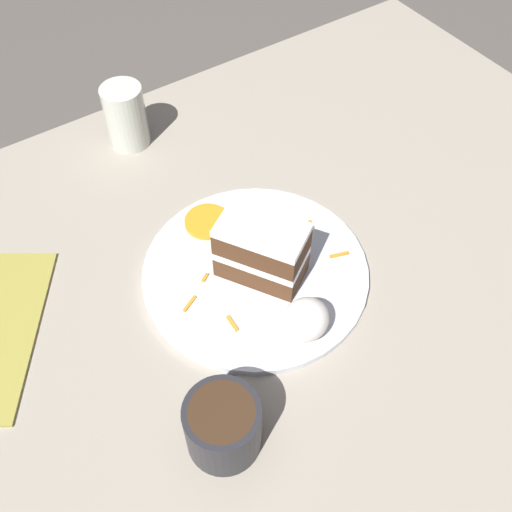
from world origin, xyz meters
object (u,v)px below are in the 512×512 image
at_px(cake_slice, 262,250).
at_px(drinking_glass, 127,120).
at_px(plate, 256,273).
at_px(cream_dollop, 306,320).
at_px(orange_garnish, 207,222).
at_px(coffee_mug, 223,425).

height_order(cake_slice, drinking_glass, drinking_glass).
height_order(plate, cake_slice, cake_slice).
xyz_separation_m(cream_dollop, drinking_glass, (-0.02, 0.42, 0.00)).
xyz_separation_m(plate, drinking_glass, (-0.02, 0.32, 0.04)).
distance_m(orange_garnish, drinking_glass, 0.22).
bearing_deg(cream_dollop, cake_slice, 85.39).
bearing_deg(drinking_glass, orange_garnish, -87.81).
relative_size(cream_dollop, orange_garnish, 0.91).
distance_m(cream_dollop, drinking_glass, 0.42).
relative_size(cream_dollop, coffee_mug, 0.71).
bearing_deg(plate, cream_dollop, -91.65).
xyz_separation_m(orange_garnish, coffee_mug, (-0.14, -0.26, 0.03)).
relative_size(drinking_glass, coffee_mug, 1.23).
xyz_separation_m(plate, cake_slice, (0.01, -0.00, 0.05)).
bearing_deg(cream_dollop, drinking_glass, 92.10).
xyz_separation_m(cake_slice, coffee_mug, (-0.15, -0.16, -0.01)).
xyz_separation_m(cake_slice, drinking_glass, (-0.02, 0.32, -0.01)).
height_order(plate, cream_dollop, cream_dollop).
relative_size(orange_garnish, drinking_glass, 0.63).
height_order(plate, drinking_glass, drinking_glass).
bearing_deg(plate, drinking_glass, 93.35).
height_order(orange_garnish, drinking_glass, drinking_glass).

